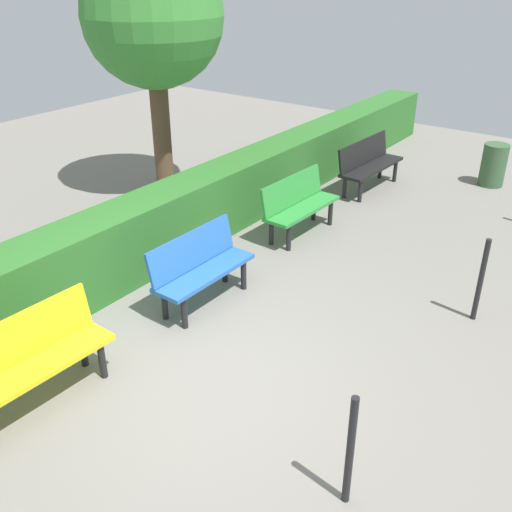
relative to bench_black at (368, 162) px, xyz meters
name	(u,v)px	position (x,y,z in m)	size (l,w,h in m)	color
ground_plane	(204,374)	(5.60, 1.02, -0.48)	(20.85, 20.85, 0.00)	gray
bench_black	(368,162)	(0.00, 0.00, 0.00)	(1.59, 0.53, 0.86)	black
bench_green	(298,203)	(2.29, 0.01, 0.00)	(1.42, 0.51, 0.86)	#2D8C38
bench_blue	(200,266)	(4.59, 0.11, -0.01)	(1.36, 0.48, 0.86)	blue
bench_yellow	(26,360)	(6.83, 0.01, 0.00)	(1.56, 0.50, 0.86)	yellow
hedge_row	(132,240)	(4.58, -1.04, -0.01)	(16.85, 0.66, 0.95)	#2D6B28
tree_near	(153,17)	(2.18, -2.80, 2.35)	(2.22, 2.22, 3.97)	brown
railing_post_mid	(481,280)	(3.05, 2.86, 0.02)	(0.06, 0.06, 1.00)	black
railing_post_far	(350,451)	(6.10, 2.86, 0.02)	(0.06, 0.06, 1.00)	black
trash_bin	(493,165)	(-1.48, 1.73, -0.11)	(0.43, 0.43, 0.75)	#385938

